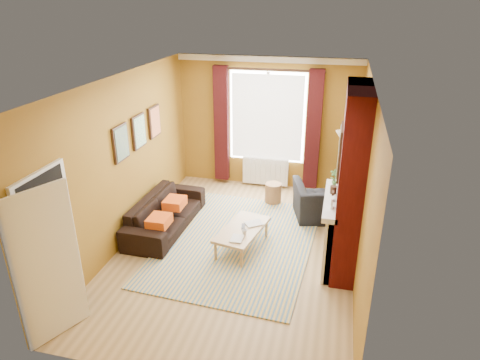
# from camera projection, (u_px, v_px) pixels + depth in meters

# --- Properties ---
(ground) EXTENTS (5.50, 5.50, 0.00)m
(ground) POSITION_uv_depth(u_px,v_px,m) (237.00, 249.00, 7.18)
(ground) COLOR olive
(ground) RESTS_ON ground
(room_walls) EXTENTS (3.82, 5.54, 2.83)m
(room_walls) POSITION_uv_depth(u_px,v_px,m) (280.00, 170.00, 6.73)
(room_walls) COLOR #8A611A
(room_walls) RESTS_ON ground
(striped_rug) EXTENTS (2.68, 3.57, 0.02)m
(striped_rug) POSITION_uv_depth(u_px,v_px,m) (238.00, 242.00, 7.34)
(striped_rug) COLOR #366696
(striped_rug) RESTS_ON ground
(sofa) EXTENTS (0.86, 2.07, 0.60)m
(sofa) POSITION_uv_depth(u_px,v_px,m) (165.00, 213.00, 7.71)
(sofa) COLOR black
(sofa) RESTS_ON ground
(armchair) EXTENTS (1.29, 1.20, 0.70)m
(armchair) POSITION_uv_depth(u_px,v_px,m) (324.00, 201.00, 8.03)
(armchair) COLOR black
(armchair) RESTS_ON ground
(coffee_table) EXTENTS (0.79, 1.24, 0.38)m
(coffee_table) POSITION_uv_depth(u_px,v_px,m) (242.00, 230.00, 7.05)
(coffee_table) COLOR tan
(coffee_table) RESTS_ON ground
(wicker_stool) EXTENTS (0.35, 0.35, 0.41)m
(wicker_stool) POSITION_uv_depth(u_px,v_px,m) (273.00, 193.00, 8.70)
(wicker_stool) COLOR olive
(wicker_stool) RESTS_ON ground
(floor_lamp) EXTENTS (0.29, 0.29, 1.49)m
(floor_lamp) POSITION_uv_depth(u_px,v_px,m) (340.00, 146.00, 8.41)
(floor_lamp) COLOR black
(floor_lamp) RESTS_ON ground
(book_a) EXTENTS (0.19, 0.25, 0.02)m
(book_a) POSITION_uv_depth(u_px,v_px,m) (231.00, 238.00, 6.73)
(book_a) COLOR #999999
(book_a) RESTS_ON coffee_table
(book_b) EXTENTS (0.35, 0.34, 0.02)m
(book_b) POSITION_uv_depth(u_px,v_px,m) (251.00, 221.00, 7.25)
(book_b) COLOR #999999
(book_b) RESTS_ON coffee_table
(mug) EXTENTS (0.11, 0.11, 0.08)m
(mug) POSITION_uv_depth(u_px,v_px,m) (244.00, 232.00, 6.85)
(mug) COLOR #999999
(mug) RESTS_ON coffee_table
(tv_remote) EXTENTS (0.08, 0.17, 0.02)m
(tv_remote) POSITION_uv_depth(u_px,v_px,m) (243.00, 226.00, 7.07)
(tv_remote) COLOR black
(tv_remote) RESTS_ON coffee_table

